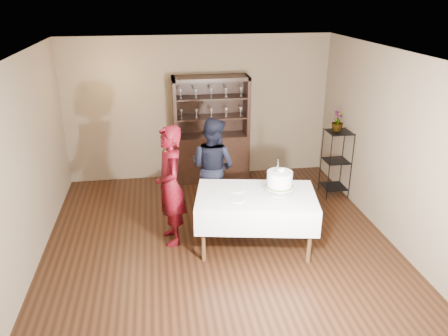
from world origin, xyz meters
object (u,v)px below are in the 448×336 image
Objects in this scene: china_hutch at (211,146)px; potted_plant at (337,121)px; cake_table at (256,207)px; woman at (170,186)px; man at (213,167)px; plant_etagere at (336,161)px; cake at (280,180)px.

china_hutch is 5.73× the size of potted_plant.
cake_table is 1.02× the size of woman.
china_hutch reaches higher than man.
china_hutch is 2.33m from plant_etagere.
man is (-0.46, 1.12, 0.18)m from cake_table.
cake is at bearing -132.86° from potted_plant.
man is (-0.16, -1.40, 0.15)m from china_hutch.
cake is (0.60, -2.57, 0.37)m from china_hutch.
woman is at bearing -159.29° from plant_etagere.
potted_plant is at bearing -26.25° from china_hutch.
plant_etagere is 2.24× the size of cake.
plant_etagere is 2.15m from cake.
china_hutch is at bearing 149.13° from woman.
plant_etagere is 3.16m from woman.
woman is 3.17m from potted_plant.
potted_plant reaches higher than plant_etagere.
man is 4.66× the size of potted_plant.
plant_etagere is 2.31m from cake_table.
woman is 5.05× the size of potted_plant.
man is at bearing -96.53° from china_hutch.
cake_table is at bearing -140.69° from plant_etagere.
china_hutch is at bearing 153.75° from potted_plant.
potted_plant is (2.21, 0.39, 0.55)m from man.
woman is at bearing 163.42° from cake_table.
woman is at bearing 164.77° from cake.
man is 1.42m from cake.
china_hutch is at bearing 103.24° from cake.
potted_plant is at bearing -130.33° from man.
plant_etagere is at bearing -131.52° from man.
cake_table is at bearing 170.02° from cake.
cake reaches higher than cake_table.
man is at bearing -171.27° from plant_etagere.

